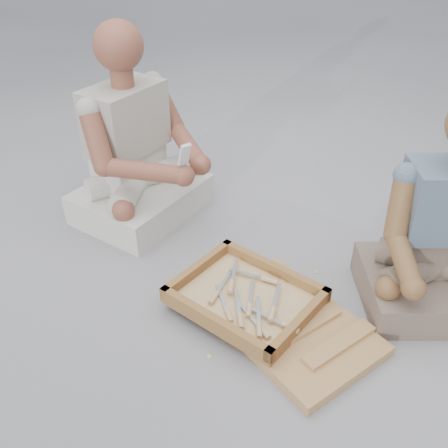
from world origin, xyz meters
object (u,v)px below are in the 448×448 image
Objects in this scene: carved_panel at (290,324)px; tool_tray at (245,297)px; companion at (444,243)px; craftsman at (137,156)px.

tool_tray is (-0.20, -0.02, 0.05)m from carved_panel.
tool_tray is 0.63× the size of companion.
companion reaches higher than carved_panel.
carved_panel is at bearing 15.74° from companion.
companion is at bearing 96.39° from craftsman.
craftsman reaches higher than carved_panel.
companion is at bearing 53.05° from carved_panel.
carved_panel is 1.20× the size of tool_tray.
carved_panel is 1.14m from craftsman.
craftsman is 1.47m from companion.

